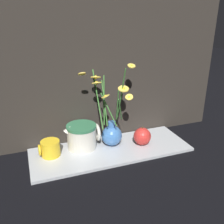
# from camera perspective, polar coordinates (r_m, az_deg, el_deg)

# --- Properties ---
(ground_plane) EXTENTS (6.00, 6.00, 0.00)m
(ground_plane) POSITION_cam_1_polar(r_m,az_deg,el_deg) (1.12, -0.24, -8.91)
(ground_plane) COLOR black
(shelf) EXTENTS (0.70, 0.25, 0.01)m
(shelf) POSITION_cam_1_polar(r_m,az_deg,el_deg) (1.12, -0.24, -8.65)
(shelf) COLOR #B2B7BC
(shelf) RESTS_ON ground_plane
(backdrop_wall) EXTENTS (1.20, 0.02, 1.10)m
(backdrop_wall) POSITION_cam_1_polar(r_m,az_deg,el_deg) (1.10, -2.96, 20.50)
(backdrop_wall) COLOR #2D2823
(backdrop_wall) RESTS_ON ground_plane
(vase_with_flowers) EXTENTS (0.24, 0.14, 0.36)m
(vase_with_flowers) POSITION_cam_1_polar(r_m,az_deg,el_deg) (1.12, -0.08, -4.37)
(vase_with_flowers) COLOR #3F72B7
(vase_with_flowers) RESTS_ON shelf
(yellow_mug) EXTENTS (0.09, 0.08, 0.07)m
(yellow_mug) POSITION_cam_1_polar(r_m,az_deg,el_deg) (1.08, -13.99, -8.08)
(yellow_mug) COLOR yellow
(yellow_mug) RESTS_ON shelf
(ceramic_pitcher) EXTENTS (0.16, 0.13, 0.12)m
(ceramic_pitcher) POSITION_cam_1_polar(r_m,az_deg,el_deg) (1.11, -6.86, -5.27)
(ceramic_pitcher) COLOR beige
(ceramic_pitcher) RESTS_ON shelf
(orange_fruit) EXTENTS (0.08, 0.08, 0.09)m
(orange_fruit) POSITION_cam_1_polar(r_m,az_deg,el_deg) (1.14, 6.92, -5.54)
(orange_fruit) COLOR red
(orange_fruit) RESTS_ON shelf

